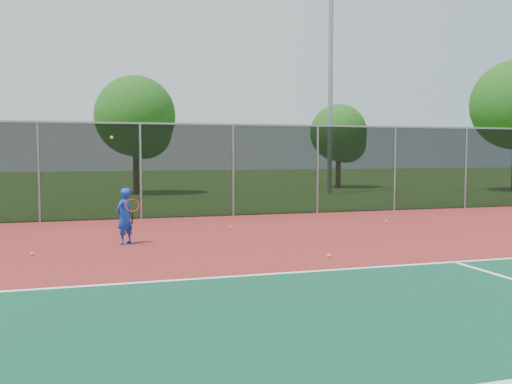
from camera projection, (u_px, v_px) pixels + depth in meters
The scene contains 11 objects.
ground at pixel (466, 316), 7.38m from camera, with size 120.00×120.00×0.00m, color #2D5518.
court_apron at pixel (388, 281), 9.29m from camera, with size 30.00×20.00×0.02m, color maroon.
fence_back at pixel (233, 169), 18.73m from camera, with size 30.00×0.06×3.03m.
tennis_player at pixel (125, 216), 12.96m from camera, with size 0.59×0.69×2.46m.
practice_ball_1 at pixel (230, 227), 15.65m from camera, with size 0.07×0.07×0.07m, color yellow.
practice_ball_2 at pixel (32, 254), 11.58m from camera, with size 0.07×0.07×0.07m, color yellow.
practice_ball_3 at pixel (386, 221), 17.05m from camera, with size 0.07×0.07×0.07m, color yellow.
practice_ball_5 at pixel (329, 255), 11.38m from camera, with size 0.07×0.07×0.07m, color yellow.
floodlight_n at pixel (331, 62), 28.53m from camera, with size 0.90×0.40×11.69m.
tree_back_left at pixel (137, 120), 28.55m from camera, with size 4.06×4.06×5.96m.
tree_back_mid at pixel (341, 135), 33.81m from camera, with size 3.38×3.38×4.96m.
Camera 1 is at (-4.72, -6.15, 2.11)m, focal length 40.00 mm.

